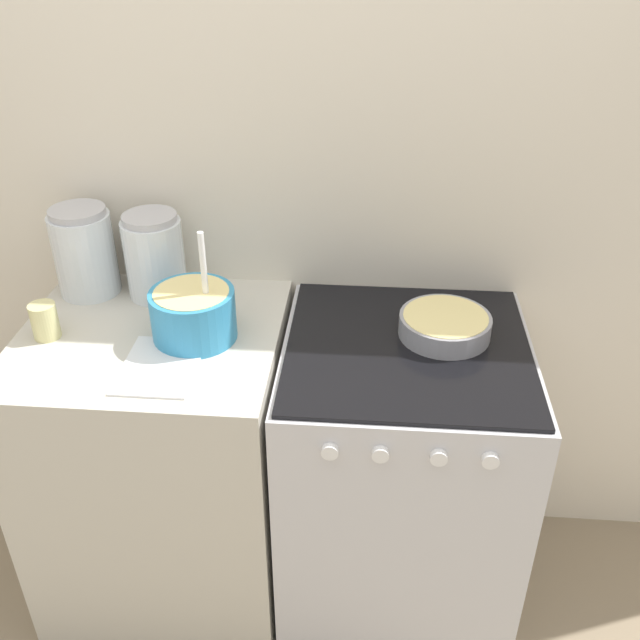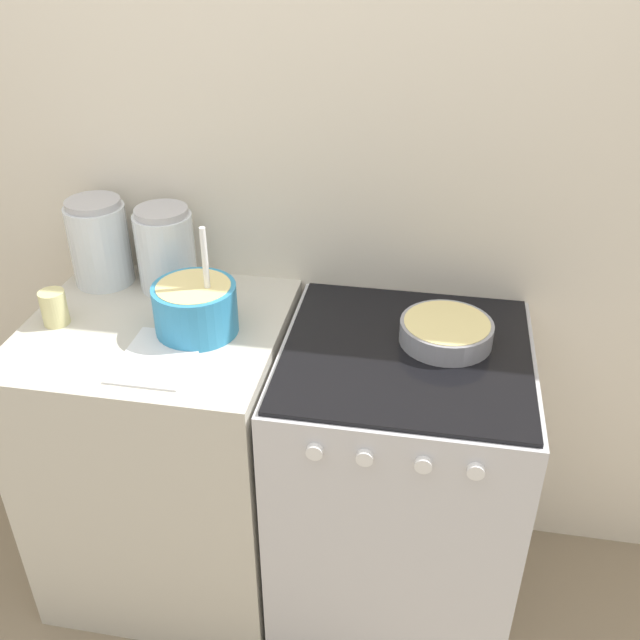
# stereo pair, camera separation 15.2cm
# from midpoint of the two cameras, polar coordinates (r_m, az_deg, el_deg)

# --- Properties ---
(wall_back) EXTENTS (4.41, 0.05, 2.40)m
(wall_back) POSITION_cam_midpoint_polar(r_m,az_deg,el_deg) (2.09, -4.46, 9.77)
(wall_back) COLOR beige
(wall_back) RESTS_ON ground_plane
(countertop_cabinet) EXTENTS (0.71, 0.66, 0.94)m
(countertop_cabinet) POSITION_cam_midpoint_polar(r_m,az_deg,el_deg) (2.27, -14.06, -11.13)
(countertop_cabinet) COLOR beige
(countertop_cabinet) RESTS_ON ground_plane
(stove) EXTENTS (0.66, 0.68, 0.94)m
(stove) POSITION_cam_midpoint_polar(r_m,az_deg,el_deg) (2.17, 4.23, -12.47)
(stove) COLOR silver
(stove) RESTS_ON ground_plane
(mixing_bowl) EXTENTS (0.22, 0.22, 0.31)m
(mixing_bowl) POSITION_cam_midpoint_polar(r_m,az_deg,el_deg) (1.91, -12.38, 0.61)
(mixing_bowl) COLOR #338CBF
(mixing_bowl) RESTS_ON countertop_cabinet
(baking_pan) EXTENTS (0.24, 0.24, 0.06)m
(baking_pan) POSITION_cam_midpoint_polar(r_m,az_deg,el_deg) (1.91, 7.73, -0.45)
(baking_pan) COLOR gray
(baking_pan) RESTS_ON stove
(storage_jar_left) EXTENTS (0.18, 0.18, 0.26)m
(storage_jar_left) POSITION_cam_midpoint_polar(r_m,az_deg,el_deg) (2.21, -20.16, 4.72)
(storage_jar_left) COLOR silver
(storage_jar_left) RESTS_ON countertop_cabinet
(storage_jar_middle) EXTENTS (0.17, 0.17, 0.25)m
(storage_jar_middle) POSITION_cam_midpoint_polar(r_m,az_deg,el_deg) (2.13, -15.07, 4.54)
(storage_jar_middle) COLOR silver
(storage_jar_middle) RESTS_ON countertop_cabinet
(tin_can) EXTENTS (0.07, 0.07, 0.10)m
(tin_can) POSITION_cam_midpoint_polar(r_m,az_deg,el_deg) (2.05, -23.18, -0.12)
(tin_can) COLOR beige
(tin_can) RESTS_ON countertop_cabinet
(recipe_page) EXTENTS (0.19, 0.26, 0.01)m
(recipe_page) POSITION_cam_midpoint_polar(r_m,az_deg,el_deg) (1.85, -14.99, -3.65)
(recipe_page) COLOR white
(recipe_page) RESTS_ON countertop_cabinet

